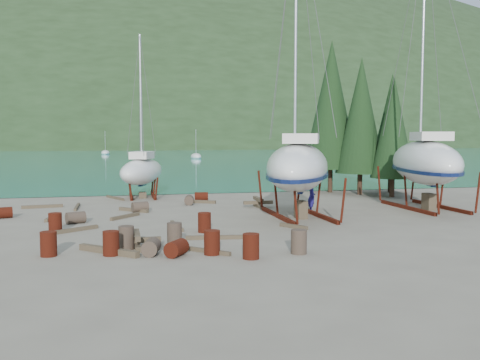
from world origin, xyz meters
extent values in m
plane|color=#6A6254|center=(0.00, 0.00, 0.00)|extent=(600.00, 600.00, 0.00)
plane|color=teal|center=(0.00, 315.00, 0.01)|extent=(700.00, 700.00, 0.00)
ellipsoid|color=#1E2F17|center=(0.00, 320.00, 0.00)|extent=(800.00, 360.00, 110.00)
cube|color=beige|center=(-20.00, 190.00, 2.00)|extent=(6.00, 5.00, 4.00)
cube|color=#A54C2D|center=(-20.00, 190.00, 4.80)|extent=(6.60, 5.60, 1.60)
cube|color=beige|center=(30.00, 190.00, 2.00)|extent=(6.00, 5.00, 4.00)
cube|color=#A54C2D|center=(30.00, 190.00, 4.80)|extent=(6.60, 5.60, 1.60)
cylinder|color=black|center=(12.50, 12.00, 0.80)|extent=(0.36, 0.36, 1.60)
cone|color=black|center=(12.50, 12.00, 5.80)|extent=(3.60, 3.60, 8.40)
cylinder|color=black|center=(14.00, 10.00, 0.68)|extent=(0.36, 0.36, 1.36)
cone|color=black|center=(14.00, 10.00, 4.93)|extent=(3.06, 3.06, 7.14)
cylinder|color=black|center=(11.00, 14.00, 0.92)|extent=(0.36, 0.36, 1.84)
cone|color=black|center=(11.00, 14.00, 6.67)|extent=(4.14, 4.14, 9.66)
cylinder|color=black|center=(15.50, 13.00, 0.72)|extent=(0.36, 0.36, 1.44)
cone|color=black|center=(15.50, 13.00, 5.22)|extent=(3.24, 3.24, 7.56)
ellipsoid|color=silver|center=(10.00, 80.00, 0.38)|extent=(2.00, 5.00, 1.40)
cylinder|color=silver|center=(10.00, 80.00, 3.23)|extent=(0.08, 0.08, 5.00)
ellipsoid|color=silver|center=(-8.00, 110.00, 0.38)|extent=(2.00, 5.00, 1.40)
cylinder|color=silver|center=(-8.00, 110.00, 3.23)|extent=(0.08, 0.08, 5.00)
ellipsoid|color=silver|center=(4.43, 2.48, 2.66)|extent=(6.91, 11.01, 2.48)
cube|color=#0C173F|center=(4.43, 1.95, 1.87)|extent=(0.96, 1.86, 1.00)
cube|color=silver|center=(4.43, 1.95, 4.15)|extent=(2.79, 3.60, 0.50)
cylinder|color=silver|center=(4.43, 3.01, 10.38)|extent=(0.14, 0.14, 12.76)
cube|color=#5D1E0F|center=(3.34, 2.48, 0.10)|extent=(0.18, 5.85, 0.20)
cube|color=#5D1E0F|center=(5.51, 2.48, 0.10)|extent=(0.18, 5.85, 0.20)
cube|color=brown|center=(4.43, 1.95, 0.46)|extent=(0.50, 0.80, 0.92)
ellipsoid|color=silver|center=(12.76, 3.93, 2.74)|extent=(6.43, 11.21, 2.55)
cube|color=#0C173F|center=(12.76, 3.39, 1.92)|extent=(0.86, 1.92, 1.00)
cube|color=silver|center=(12.76, 3.39, 4.27)|extent=(2.67, 3.62, 0.50)
cylinder|color=silver|center=(12.76, 4.47, 10.58)|extent=(0.14, 0.14, 12.93)
cube|color=#5D1E0F|center=(11.66, 3.93, 0.10)|extent=(0.18, 5.93, 0.20)
cube|color=#5D1E0F|center=(13.86, 3.93, 0.10)|extent=(0.18, 5.93, 0.20)
cube|color=brown|center=(12.76, 3.39, 0.48)|extent=(0.50, 0.80, 0.97)
ellipsoid|color=silver|center=(-3.20, 13.62, 1.82)|extent=(4.36, 7.41, 1.82)
cube|color=#0C173F|center=(-3.20, 13.26, 1.36)|extent=(0.64, 1.29, 1.00)
cube|color=silver|center=(-3.20, 13.26, 2.98)|extent=(1.83, 2.40, 0.50)
cylinder|color=silver|center=(-3.20, 13.97, 7.07)|extent=(0.14, 0.14, 8.48)
cube|color=#5D1E0F|center=(-3.98, 13.62, 0.10)|extent=(0.18, 3.89, 0.20)
cube|color=#5D1E0F|center=(-2.43, 13.62, 0.10)|extent=(0.18, 3.89, 0.20)
cube|color=brown|center=(-3.20, 13.26, 0.20)|extent=(0.50, 0.80, 0.41)
imported|color=navy|center=(5.76, 3.97, 0.90)|extent=(0.51, 0.70, 1.79)
cylinder|color=#2D2823|center=(-3.67, -5.10, 0.29)|extent=(0.78, 1.00, 0.58)
cylinder|color=#5D1E0F|center=(-10.69, 5.43, 0.29)|extent=(1.00, 0.80, 0.58)
cylinder|color=#5D1E0F|center=(-1.54, -5.50, 0.44)|extent=(0.58, 0.58, 0.88)
cylinder|color=#5D1E0F|center=(0.53, 10.68, 0.29)|extent=(0.95, 0.69, 0.58)
cylinder|color=#2D2823|center=(-2.68, -3.47, 0.44)|extent=(0.58, 0.58, 0.88)
cylinder|color=#5D1E0F|center=(-0.33, -6.45, 0.44)|extent=(0.58, 0.58, 0.88)
cylinder|color=#5D1E0F|center=(-7.55, 0.40, 0.44)|extent=(0.58, 0.58, 0.88)
cylinder|color=#2D2823|center=(-3.64, 6.21, 0.29)|extent=(1.00, 0.80, 0.58)
cylinder|color=#5D1E0F|center=(-5.08, -4.83, 0.44)|extent=(0.58, 0.58, 0.88)
cylinder|color=#2D2823|center=(-0.52, 8.88, 0.29)|extent=(0.71, 0.96, 0.58)
cylinder|color=#5D1E0F|center=(-2.81, -5.50, 0.29)|extent=(0.97, 1.05, 0.58)
cylinder|color=#5D1E0F|center=(-7.24, -4.47, 0.44)|extent=(0.58, 0.58, 0.88)
cylinder|color=#5D1E0F|center=(-1.10, -0.96, 0.44)|extent=(0.58, 0.58, 0.88)
cylinder|color=#2D2823|center=(-6.87, 2.81, 0.29)|extent=(1.04, 0.88, 0.58)
cylinder|color=#2D2823|center=(-4.53, -3.86, 0.44)|extent=(0.58, 0.58, 0.88)
cylinder|color=#2D2823|center=(1.56, -6.05, 0.44)|extent=(0.58, 0.58, 0.88)
cube|color=brown|center=(-9.26, 9.25, 0.09)|extent=(2.36, 0.48, 0.19)
cube|color=brown|center=(-1.92, -4.93, 0.07)|extent=(2.04, 2.05, 0.15)
cube|color=brown|center=(-4.49, 4.12, 0.09)|extent=(1.55, 1.80, 0.17)
cube|color=brown|center=(-0.92, -2.68, 0.08)|extent=(2.45, 0.49, 0.16)
cube|color=brown|center=(0.46, 9.40, 0.10)|extent=(1.54, 0.97, 0.19)
cube|color=brown|center=(3.11, -0.84, 0.09)|extent=(1.00, 1.40, 0.17)
cube|color=brown|center=(-4.00, 6.47, 0.09)|extent=(1.63, 1.62, 0.19)
cube|color=brown|center=(-5.06, 13.10, 0.08)|extent=(1.23, 2.45, 0.15)
cube|color=brown|center=(-2.17, 0.57, 0.08)|extent=(0.37, 2.49, 0.15)
cube|color=brown|center=(-6.78, 0.48, 0.08)|extent=(2.08, 1.60, 0.17)
cube|color=brown|center=(-7.25, 8.77, 0.07)|extent=(0.15, 2.89, 0.15)
cube|color=brown|center=(-5.18, -4.53, 0.11)|extent=(2.17, 2.09, 0.23)
cube|color=brown|center=(-8.19, 4.48, 0.08)|extent=(0.46, 2.07, 0.16)
cube|color=brown|center=(-4.13, -3.73, 0.10)|extent=(0.20, 1.80, 0.20)
cube|color=brown|center=(-4.13, -3.73, 0.30)|extent=(1.80, 0.20, 0.20)
cube|color=brown|center=(-4.13, -3.73, 0.50)|extent=(0.20, 1.80, 0.20)
cube|color=brown|center=(3.37, 6.65, 0.10)|extent=(0.20, 1.80, 0.20)
cube|color=brown|center=(3.37, 6.65, 0.30)|extent=(1.80, 0.20, 0.20)
cube|color=brown|center=(3.37, 6.65, 0.50)|extent=(0.20, 1.80, 0.20)
camera|label=1|loc=(-4.74, -24.20, 4.22)|focal=40.00mm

